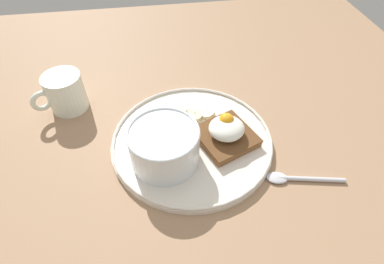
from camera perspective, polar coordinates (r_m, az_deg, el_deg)
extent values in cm
cube|color=#9C7757|center=(56.64, 0.00, -2.77)|extent=(120.00, 120.00, 2.00)
cylinder|color=silver|center=(55.51, 0.00, -1.77)|extent=(29.55, 29.55, 1.00)
torus|color=silver|center=(54.91, 0.00, -1.22)|extent=(29.35, 29.35, 0.60)
cylinder|color=white|center=(49.84, -5.30, -2.75)|extent=(11.69, 11.69, 6.68)
torus|color=white|center=(47.36, -5.57, -0.13)|extent=(11.89, 11.89, 0.60)
cylinder|color=#B76B7E|center=(50.29, -5.25, -3.19)|extent=(10.29, 10.29, 5.10)
ellipsoid|color=#B76B7E|center=(48.52, -5.44, -1.41)|extent=(9.78, 9.78, 1.20)
ellipsoid|color=tan|center=(48.30, -5.39, -1.17)|extent=(1.25, 1.57, 0.59)
ellipsoid|color=#977349|center=(48.47, -5.12, -0.80)|extent=(1.98, 1.62, 0.73)
ellipsoid|color=tan|center=(48.07, -5.93, -1.34)|extent=(2.20, 1.90, 0.80)
ellipsoid|color=tan|center=(48.83, -9.05, -0.90)|extent=(1.41, 1.81, 0.68)
ellipsoid|color=tan|center=(48.47, -5.12, -0.94)|extent=(1.54, 1.57, 0.57)
ellipsoid|color=#A68455|center=(48.97, -5.93, -0.24)|extent=(1.97, 1.50, 0.75)
cube|color=brown|center=(54.32, 6.46, -0.48)|extent=(12.39, 12.39, 0.30)
cube|color=brown|center=(54.82, 6.41, -0.96)|extent=(12.15, 12.15, 1.56)
ellipsoid|color=white|center=(53.16, 6.61, 0.70)|extent=(6.38, 6.10, 3.03)
sphere|color=orange|center=(53.10, 6.64, 1.95)|extent=(2.79, 2.79, 2.79)
ellipsoid|color=orange|center=(57.12, 6.25, 2.89)|extent=(1.57, 2.40, 0.36)
cylinder|color=beige|center=(59.87, -2.00, 4.26)|extent=(3.07, 3.21, 1.57)
cylinder|color=#BBAD8D|center=(59.50, -2.01, 4.65)|extent=(0.55, 0.56, 0.20)
cylinder|color=#EDF1C4|center=(58.48, 0.56, 3.15)|extent=(3.24, 3.39, 1.76)
cylinder|color=#B9BC99|center=(58.04, 0.57, 3.61)|extent=(0.58, 0.59, 0.21)
cylinder|color=#EFF0BD|center=(59.44, 2.88, 3.70)|extent=(3.71, 3.63, 1.38)
cylinder|color=#BABB93|center=(59.15, 2.90, 4.01)|extent=(0.66, 0.65, 0.21)
cylinder|color=white|center=(65.66, -22.90, 7.00)|extent=(7.49, 7.49, 7.68)
cylinder|color=#361C19|center=(64.00, -23.65, 8.99)|extent=(6.36, 6.36, 0.40)
torus|color=white|center=(64.76, -26.67, 5.31)|extent=(4.24, 3.18, 4.38)
cylinder|color=silver|center=(54.22, 21.73, -8.34)|extent=(11.19, 3.03, 0.80)
ellipsoid|color=silver|center=(52.57, 15.90, -8.38)|extent=(4.01, 3.07, 0.70)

